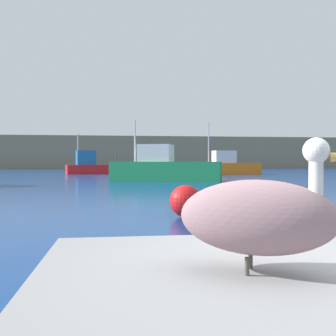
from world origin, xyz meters
The scene contains 8 objects.
ground_plane centered at (0.00, 0.00, 0.00)m, with size 260.00×260.00×0.00m, color navy.
hillside_backdrop centered at (0.00, 77.15, 3.08)m, with size 140.00×13.72×6.15m, color #7F755B.
pier_dock centered at (-0.57, -0.47, 0.32)m, with size 3.00×2.78×0.63m, color gray.
pelican centered at (-0.56, -0.48, 1.02)m, with size 1.28×0.93×0.90m.
fishing_boat_orange centered at (9.88, 37.28, 0.89)m, with size 7.09×2.50×5.45m.
fishing_boat_green centered at (1.71, 24.08, 0.91)m, with size 7.92×4.71×4.27m.
fishing_boat_red centered at (-4.28, 40.98, 0.85)m, with size 6.49×3.47×4.40m.
mooring_buoy centered at (0.17, 6.58, 0.40)m, with size 0.80×0.80×0.80m, color red.
Camera 1 is at (-1.50, -3.00, 1.38)m, focal length 42.00 mm.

